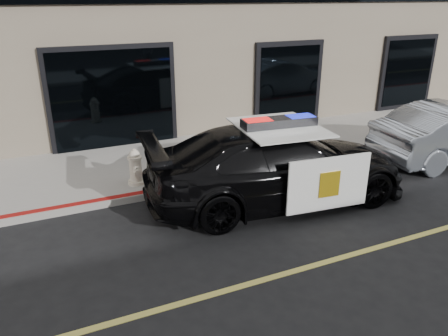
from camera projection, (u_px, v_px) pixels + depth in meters
name	position (u px, v px, depth m)	size (l,w,h in m)	color
ground	(275.00, 277.00, 6.77)	(120.00, 120.00, 0.00)	black
sidewalk_n	(171.00, 162.00, 11.19)	(60.00, 3.50, 0.15)	gray
police_car	(277.00, 164.00, 9.02)	(3.34, 5.95, 1.80)	black
fire_hydrant	(136.00, 168.00, 9.58)	(0.37, 0.51, 0.81)	beige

